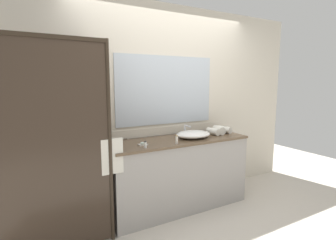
{
  "coord_description": "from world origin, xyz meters",
  "views": [
    {
      "loc": [
        -1.65,
        -2.7,
        1.6
      ],
      "look_at": [
        -0.15,
        0.0,
        1.15
      ],
      "focal_mm": 27.66,
      "sensor_mm": 36.0,
      "label": 1
    }
  ],
  "objects_px": {
    "amenity_bottle_shampoo": "(177,140)",
    "rolled_towel_near_edge": "(224,130)",
    "faucet": "(185,132)",
    "amenity_bottle_conditioner": "(145,145)",
    "soap_dish": "(143,144)",
    "rolled_towel_far_edge": "(213,131)",
    "sink_basin": "(193,134)",
    "rolled_towel_middle": "(219,130)"
  },
  "relations": [
    {
      "from": "sink_basin",
      "to": "soap_dish",
      "type": "distance_m",
      "value": 0.72
    },
    {
      "from": "faucet",
      "to": "rolled_towel_far_edge",
      "type": "relative_size",
      "value": 0.93
    },
    {
      "from": "amenity_bottle_shampoo",
      "to": "rolled_towel_near_edge",
      "type": "distance_m",
      "value": 0.95
    },
    {
      "from": "amenity_bottle_conditioner",
      "to": "rolled_towel_near_edge",
      "type": "height_order",
      "value": "rolled_towel_near_edge"
    },
    {
      "from": "soap_dish",
      "to": "amenity_bottle_conditioner",
      "type": "distance_m",
      "value": 0.13
    },
    {
      "from": "amenity_bottle_conditioner",
      "to": "amenity_bottle_shampoo",
      "type": "distance_m",
      "value": 0.39
    },
    {
      "from": "faucet",
      "to": "sink_basin",
      "type": "bearing_deg",
      "value": -90.0
    },
    {
      "from": "sink_basin",
      "to": "soap_dish",
      "type": "xyz_separation_m",
      "value": [
        -0.72,
        -0.05,
        -0.03
      ]
    },
    {
      "from": "sink_basin",
      "to": "rolled_towel_near_edge",
      "type": "distance_m",
      "value": 0.56
    },
    {
      "from": "amenity_bottle_conditioner",
      "to": "rolled_towel_near_edge",
      "type": "distance_m",
      "value": 1.33
    },
    {
      "from": "sink_basin",
      "to": "amenity_bottle_shampoo",
      "type": "bearing_deg",
      "value": -152.53
    },
    {
      "from": "faucet",
      "to": "soap_dish",
      "type": "xyz_separation_m",
      "value": [
        -0.72,
        -0.24,
        -0.03
      ]
    },
    {
      "from": "soap_dish",
      "to": "sink_basin",
      "type": "bearing_deg",
      "value": 3.93
    },
    {
      "from": "faucet",
      "to": "amenity_bottle_shampoo",
      "type": "xyz_separation_m",
      "value": [
        -0.36,
        -0.37,
        0.0
      ]
    },
    {
      "from": "faucet",
      "to": "rolled_towel_middle",
      "type": "relative_size",
      "value": 0.83
    },
    {
      "from": "amenity_bottle_shampoo",
      "to": "rolled_towel_middle",
      "type": "xyz_separation_m",
      "value": [
        0.81,
        0.22,
        0.0
      ]
    },
    {
      "from": "soap_dish",
      "to": "rolled_towel_middle",
      "type": "relative_size",
      "value": 0.49
    },
    {
      "from": "faucet",
      "to": "amenity_bottle_conditioner",
      "type": "bearing_deg",
      "value": -154.05
    },
    {
      "from": "faucet",
      "to": "amenity_bottle_shampoo",
      "type": "bearing_deg",
      "value": -133.92
    },
    {
      "from": "faucet",
      "to": "rolled_towel_near_edge",
      "type": "distance_m",
      "value": 0.57
    },
    {
      "from": "soap_dish",
      "to": "rolled_towel_far_edge",
      "type": "bearing_deg",
      "value": 3.77
    },
    {
      "from": "sink_basin",
      "to": "amenity_bottle_conditioner",
      "type": "bearing_deg",
      "value": -166.6
    },
    {
      "from": "sink_basin",
      "to": "soap_dish",
      "type": "height_order",
      "value": "sink_basin"
    },
    {
      "from": "faucet",
      "to": "soap_dish",
      "type": "distance_m",
      "value": 0.76
    },
    {
      "from": "soap_dish",
      "to": "amenity_bottle_shampoo",
      "type": "distance_m",
      "value": 0.39
    },
    {
      "from": "faucet",
      "to": "amenity_bottle_shampoo",
      "type": "height_order",
      "value": "faucet"
    },
    {
      "from": "faucet",
      "to": "rolled_towel_near_edge",
      "type": "bearing_deg",
      "value": -13.2
    },
    {
      "from": "amenity_bottle_shampoo",
      "to": "rolled_towel_middle",
      "type": "height_order",
      "value": "rolled_towel_middle"
    },
    {
      "from": "soap_dish",
      "to": "rolled_towel_near_edge",
      "type": "xyz_separation_m",
      "value": [
        1.28,
        0.1,
        0.03
      ]
    },
    {
      "from": "amenity_bottle_shampoo",
      "to": "faucet",
      "type": "bearing_deg",
      "value": 46.08
    },
    {
      "from": "sink_basin",
      "to": "rolled_towel_middle",
      "type": "distance_m",
      "value": 0.45
    },
    {
      "from": "amenity_bottle_shampoo",
      "to": "soap_dish",
      "type": "bearing_deg",
      "value": 159.32
    },
    {
      "from": "sink_basin",
      "to": "amenity_bottle_conditioner",
      "type": "xyz_separation_m",
      "value": [
        -0.75,
        -0.18,
        -0.01
      ]
    },
    {
      "from": "rolled_towel_near_edge",
      "to": "faucet",
      "type": "bearing_deg",
      "value": 166.8
    },
    {
      "from": "amenity_bottle_conditioner",
      "to": "rolled_towel_far_edge",
      "type": "height_order",
      "value": "rolled_towel_far_edge"
    },
    {
      "from": "rolled_towel_near_edge",
      "to": "rolled_towel_far_edge",
      "type": "bearing_deg",
      "value": -171.07
    },
    {
      "from": "rolled_towel_middle",
      "to": "rolled_towel_far_edge",
      "type": "distance_m",
      "value": 0.11
    },
    {
      "from": "soap_dish",
      "to": "rolled_towel_far_edge",
      "type": "height_order",
      "value": "rolled_towel_far_edge"
    },
    {
      "from": "faucet",
      "to": "soap_dish",
      "type": "relative_size",
      "value": 1.7
    },
    {
      "from": "amenity_bottle_conditioner",
      "to": "rolled_towel_far_edge",
      "type": "bearing_deg",
      "value": 10.35
    },
    {
      "from": "sink_basin",
      "to": "rolled_towel_near_edge",
      "type": "height_order",
      "value": "rolled_towel_near_edge"
    },
    {
      "from": "amenity_bottle_conditioner",
      "to": "faucet",
      "type": "bearing_deg",
      "value": 25.95
    }
  ]
}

